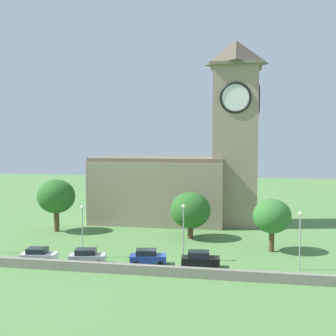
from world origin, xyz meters
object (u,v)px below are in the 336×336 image
object	(u,v)px
car_blue	(148,257)
car_black	(200,259)
streetlamp_central	(183,223)
streetlamp_west_mid	(82,223)
tree_riverside_east	(190,210)
car_white	(39,255)
tree_churchyard	(56,197)
church	(187,169)
streetlamp_east_mid	(300,231)
tree_by_tower	(272,216)
car_silver	(87,256)

from	to	relation	value
car_blue	car_black	size ratio (longest dim) A/B	1.00
car_black	streetlamp_central	bearing A→B (deg)	135.18
streetlamp_west_mid	tree_riverside_east	distance (m)	17.19
streetlamp_west_mid	car_white	bearing A→B (deg)	-146.39
tree_churchyard	tree_riverside_east	bearing A→B (deg)	-2.54
church	car_black	world-z (taller)	church
streetlamp_west_mid	streetlamp_east_mid	size ratio (longest dim) A/B	0.98
tree_riverside_east	tree_churchyard	size ratio (longest dim) A/B	0.83
car_blue	tree_by_tower	bearing A→B (deg)	30.11
car_silver	streetlamp_east_mid	xyz separation A→B (m)	(24.35, 2.11, 3.56)
car_blue	streetlamp_central	xyz separation A→B (m)	(3.92, 2.20, 3.70)
church	car_silver	bearing A→B (deg)	-106.88
church	streetlamp_east_mid	xyz separation A→B (m)	(16.23, -24.64, -5.05)
car_white	car_silver	size ratio (longest dim) A/B	0.99
car_blue	church	bearing A→B (deg)	87.66
church	tree_churchyard	xyz separation A→B (m)	(-19.44, -10.83, -3.93)
car_black	tree_churchyard	distance (m)	29.08
car_blue	streetlamp_east_mid	xyz separation A→B (m)	(17.28, 1.02, 3.57)
car_silver	streetlamp_central	xyz separation A→B (m)	(10.99, 3.29, 3.70)
car_white	streetlamp_west_mid	world-z (taller)	streetlamp_west_mid
car_blue	car_silver	bearing A→B (deg)	-171.25
streetlamp_west_mid	church	bearing A→B (deg)	68.21
church	car_silver	world-z (taller)	church
car_white	tree_by_tower	world-z (taller)	tree_by_tower
car_blue	tree_by_tower	distance (m)	17.37
car_blue	tree_churchyard	size ratio (longest dim) A/B	0.54
streetlamp_east_mid	tree_churchyard	distance (m)	38.27
car_silver	car_black	xyz separation A→B (m)	(13.24, 1.06, 0.04)
tree_by_tower	streetlamp_west_mid	bearing A→B (deg)	-163.16
car_white	car_black	world-z (taller)	car_black
streetlamp_west_mid	car_black	bearing A→B (deg)	-5.74
streetlamp_central	tree_by_tower	bearing A→B (deg)	30.40
tree_riverside_east	car_silver	bearing A→B (deg)	-124.63
car_silver	car_blue	size ratio (longest dim) A/B	0.99
car_white	car_blue	size ratio (longest dim) A/B	0.98
tree_churchyard	car_blue	bearing A→B (deg)	-38.90
car_blue	streetlamp_east_mid	bearing A→B (deg)	3.37
streetlamp_central	tree_churchyard	bearing A→B (deg)	150.48
streetlamp_central	car_white	bearing A→B (deg)	-167.76
car_silver	streetlamp_west_mid	size ratio (longest dim) A/B	0.69
church	car_white	world-z (taller)	church
car_silver	streetlamp_west_mid	world-z (taller)	streetlamp_west_mid
church	streetlamp_east_mid	size ratio (longest dim) A/B	4.70
streetlamp_central	tree_churchyard	size ratio (longest dim) A/B	0.83
streetlamp_central	tree_riverside_east	distance (m)	11.70
streetlamp_east_mid	tree_churchyard	world-z (taller)	tree_churchyard
church	tree_by_tower	size ratio (longest dim) A/B	4.51
tree_riverside_east	tree_churchyard	xyz separation A→B (m)	(-21.65, 0.96, 1.37)
car_blue	tree_riverside_east	size ratio (longest dim) A/B	0.65
streetlamp_east_mid	tree_by_tower	size ratio (longest dim) A/B	0.96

